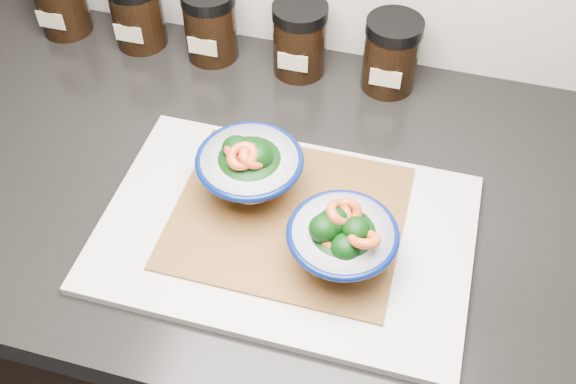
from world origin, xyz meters
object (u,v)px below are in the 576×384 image
(cutting_board, at_px, (286,232))
(spice_jar_e, at_px, (391,54))
(bowl_right, at_px, (342,241))
(spice_jar_d, at_px, (300,39))
(bowl_left, at_px, (250,169))
(spice_jar_b, at_px, (137,12))
(spice_jar_c, at_px, (210,24))

(cutting_board, height_order, spice_jar_e, spice_jar_e)
(bowl_right, distance_m, spice_jar_d, 0.37)
(bowl_left, bearing_deg, spice_jar_d, 91.68)
(cutting_board, bearing_deg, spice_jar_b, 135.96)
(bowl_left, distance_m, spice_jar_d, 0.27)
(spice_jar_d, bearing_deg, bowl_left, -88.32)
(cutting_board, xyz_separation_m, spice_jar_b, (-0.33, 0.32, 0.05))
(bowl_left, distance_m, spice_jar_c, 0.31)
(bowl_right, distance_m, spice_jar_e, 0.35)
(bowl_left, bearing_deg, spice_jar_e, 64.50)
(spice_jar_c, bearing_deg, spice_jar_d, 0.00)
(bowl_left, bearing_deg, cutting_board, -38.10)
(bowl_right, distance_m, spice_jar_b, 0.53)
(bowl_right, xyz_separation_m, spice_jar_b, (-0.40, 0.35, 0.00))
(bowl_left, height_order, spice_jar_e, bowl_left)
(bowl_left, distance_m, bowl_right, 0.15)
(bowl_right, xyz_separation_m, spice_jar_d, (-0.14, 0.35, 0.00))
(spice_jar_d, bearing_deg, spice_jar_c, 180.00)
(cutting_board, relative_size, spice_jar_d, 3.98)
(bowl_right, bearing_deg, spice_jar_d, 111.99)
(bowl_left, relative_size, spice_jar_d, 1.18)
(spice_jar_b, height_order, spice_jar_c, same)
(bowl_left, relative_size, spice_jar_e, 1.18)
(cutting_board, height_order, spice_jar_c, spice_jar_c)
(spice_jar_b, relative_size, spice_jar_d, 1.00)
(bowl_right, bearing_deg, spice_jar_c, 128.90)
(spice_jar_c, bearing_deg, spice_jar_b, 180.00)
(spice_jar_e, bearing_deg, spice_jar_b, 180.00)
(cutting_board, height_order, bowl_right, bowl_right)
(cutting_board, xyz_separation_m, bowl_left, (-0.06, 0.05, 0.05))
(spice_jar_b, bearing_deg, cutting_board, -44.04)
(bowl_right, bearing_deg, spice_jar_b, 139.06)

